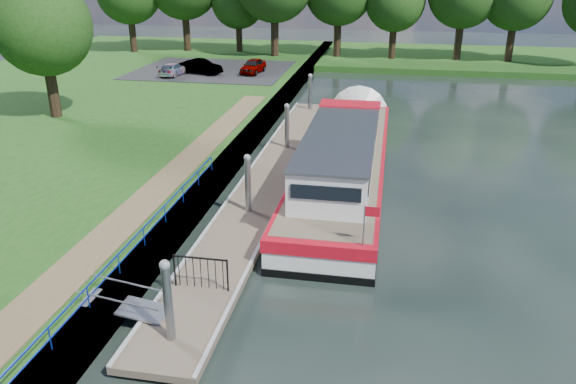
% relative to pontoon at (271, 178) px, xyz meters
% --- Properties ---
extents(ground, '(160.00, 160.00, 0.00)m').
position_rel_pontoon_xyz_m(ground, '(0.00, -13.00, -0.18)').
color(ground, black).
rests_on(ground, ground).
extents(bank_edge, '(1.10, 90.00, 0.78)m').
position_rel_pontoon_xyz_m(bank_edge, '(-2.55, 2.00, 0.20)').
color(bank_edge, '#473D2D').
rests_on(bank_edge, ground).
extents(far_bank, '(60.00, 18.00, 0.60)m').
position_rel_pontoon_xyz_m(far_bank, '(12.00, 39.00, 0.12)').
color(far_bank, '#1A4313').
rests_on(far_bank, ground).
extents(footpath, '(1.60, 40.00, 0.05)m').
position_rel_pontoon_xyz_m(footpath, '(-4.40, -5.00, 0.62)').
color(footpath, brown).
rests_on(footpath, riverbank).
extents(carpark, '(14.00, 12.00, 0.06)m').
position_rel_pontoon_xyz_m(carpark, '(-11.00, 25.00, 0.62)').
color(carpark, black).
rests_on(carpark, riverbank).
extents(blue_fence, '(0.04, 18.04, 0.72)m').
position_rel_pontoon_xyz_m(blue_fence, '(-2.75, -10.00, 1.13)').
color(blue_fence, '#0C2DBF').
rests_on(blue_fence, riverbank).
extents(pontoon, '(2.50, 30.00, 0.56)m').
position_rel_pontoon_xyz_m(pontoon, '(0.00, 0.00, 0.00)').
color(pontoon, brown).
rests_on(pontoon, ground).
extents(mooring_piles, '(0.30, 27.30, 3.55)m').
position_rel_pontoon_xyz_m(mooring_piles, '(0.00, 0.00, 1.10)').
color(mooring_piles, gray).
rests_on(mooring_piles, ground).
extents(gangway, '(2.58, 1.00, 0.92)m').
position_rel_pontoon_xyz_m(gangway, '(-1.85, -12.50, 0.44)').
color(gangway, '#A5A8AD').
rests_on(gangway, ground).
extents(gate_panel, '(1.85, 0.05, 1.15)m').
position_rel_pontoon_xyz_m(gate_panel, '(-0.00, -10.80, 0.97)').
color(gate_panel, black).
rests_on(gate_panel, ground).
extents(barge, '(4.36, 21.15, 4.78)m').
position_rel_pontoon_xyz_m(barge, '(3.60, 1.33, 0.90)').
color(barge, black).
rests_on(barge, ground).
extents(bank_tree_a, '(6.12, 6.12, 9.72)m').
position_rel_pontoon_xyz_m(bank_tree_a, '(-15.99, 7.08, 6.84)').
color(bank_tree_a, '#332316').
rests_on(bank_tree_a, riverbank).
extents(car_a, '(1.91, 3.93, 1.29)m').
position_rel_pontoon_xyz_m(car_a, '(-6.76, 23.97, 1.30)').
color(car_a, '#999999').
rests_on(car_a, carpark).
extents(car_b, '(4.15, 2.43, 1.29)m').
position_rel_pontoon_xyz_m(car_b, '(-11.30, 22.81, 1.30)').
color(car_b, '#999999').
rests_on(car_b, carpark).
extents(car_c, '(1.81, 3.83, 1.08)m').
position_rel_pontoon_xyz_m(car_c, '(-13.51, 21.67, 1.19)').
color(car_c, '#999999').
rests_on(car_c, carpark).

